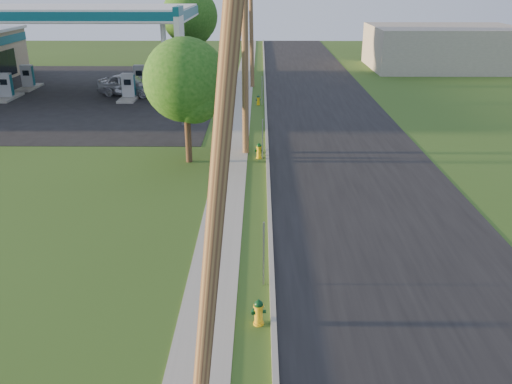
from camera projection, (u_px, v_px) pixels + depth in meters
road at (371, 207)px, 21.14m from camera, size 8.00×120.00×0.02m
curb at (269, 205)px, 21.14m from camera, size 0.15×120.00×0.15m
sidewalk at (225, 206)px, 21.18m from camera, size 1.50×120.00×0.03m
forecourt at (52, 94)px, 41.75m from camera, size 26.00×28.00×0.02m
utility_pole_near at (216, 201)px, 9.19m from camera, size 1.40×0.32×9.48m
utility_pole_mid at (245, 54)px, 25.86m from camera, size 1.40×0.32×9.80m
utility_pole_far at (251, 26)px, 42.65m from camera, size 1.40×0.32×9.50m
sign_post_near at (264, 254)px, 15.41m from camera, size 0.05×0.04×2.00m
sign_post_mid at (263, 139)px, 26.38m from camera, size 0.05×0.04×2.00m
sign_post_far at (262, 91)px, 37.73m from camera, size 0.05×0.04×2.00m
gas_canopy at (68, 14)px, 39.57m from camera, size 18.18×9.18×6.40m
fuel_pump_nw at (6, 89)px, 39.65m from camera, size 1.20×3.20×1.90m
fuel_pump_ne at (129, 90)px, 39.58m from camera, size 1.20×3.20×1.90m
fuel_pump_sw at (28, 80)px, 43.37m from camera, size 1.20×3.20×1.90m
fuel_pump_se at (140, 80)px, 43.30m from camera, size 1.20×3.20×1.90m
price_pylon at (179, 32)px, 30.83m from camera, size 0.34×2.04×6.85m
distant_building at (443, 47)px, 52.84m from camera, size 14.00×10.00×4.00m
tree_verge at (188, 84)px, 24.88m from camera, size 3.89×3.89×5.90m
tree_lot at (191, 18)px, 48.94m from camera, size 5.05×5.05×7.65m
hydrant_near at (259, 312)px, 13.84m from camera, size 0.38×0.34×0.74m
hydrant_mid at (259, 151)px, 26.69m from camera, size 0.41×0.36×0.79m
hydrant_far at (258, 100)px, 37.97m from camera, size 0.36×0.32×0.70m
car_silver at (129, 85)px, 40.83m from camera, size 5.16×3.23×1.64m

